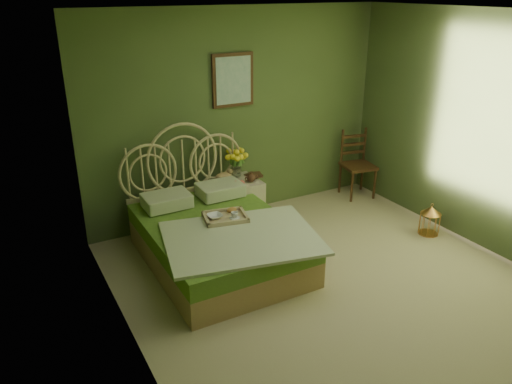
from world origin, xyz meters
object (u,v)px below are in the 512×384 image
bed (217,237)px  nightstand (238,196)px  birdcage (430,221)px  chair (355,159)px

bed → nightstand: 1.00m
birdcage → bed: bearing=165.3°
chair → birdcage: chair is taller
chair → bed: bearing=-152.2°
nightstand → birdcage: (1.88, -1.42, -0.18)m
nightstand → bed: bearing=-130.2°
bed → birdcage: (2.52, -0.66, -0.12)m
bed → birdcage: bed is taller
chair → birdcage: 1.49m
nightstand → birdcage: size_ratio=2.77×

